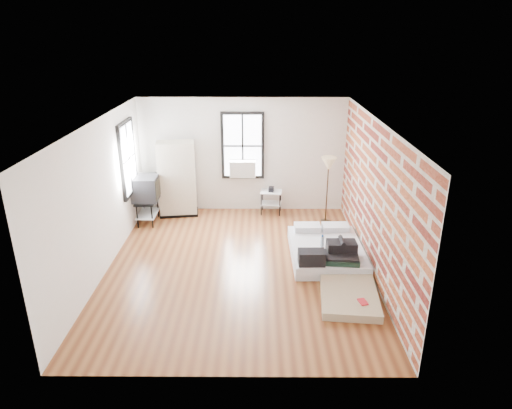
{
  "coord_description": "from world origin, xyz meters",
  "views": [
    {
      "loc": [
        0.39,
        -7.79,
        4.32
      ],
      "look_at": [
        0.34,
        0.3,
        1.17
      ],
      "focal_mm": 32.0,
      "sensor_mm": 36.0,
      "label": 1
    }
  ],
  "objects_px": {
    "mattress_bare": "(346,282)",
    "tv_stand": "(146,190)",
    "wardrobe": "(177,179)",
    "side_table": "(271,196)",
    "mattress_main": "(326,250)",
    "floor_lamp": "(329,167)"
  },
  "relations": [
    {
      "from": "mattress_main",
      "to": "side_table",
      "type": "relative_size",
      "value": 2.86
    },
    {
      "from": "mattress_bare",
      "to": "side_table",
      "type": "relative_size",
      "value": 2.77
    },
    {
      "from": "mattress_main",
      "to": "tv_stand",
      "type": "xyz_separation_m",
      "value": [
        -3.96,
        1.75,
        0.65
      ]
    },
    {
      "from": "mattress_main",
      "to": "mattress_bare",
      "type": "xyz_separation_m",
      "value": [
        0.2,
        -1.14,
        -0.05
      ]
    },
    {
      "from": "wardrobe",
      "to": "side_table",
      "type": "relative_size",
      "value": 2.69
    },
    {
      "from": "mattress_bare",
      "to": "tv_stand",
      "type": "distance_m",
      "value": 5.11
    },
    {
      "from": "wardrobe",
      "to": "side_table",
      "type": "bearing_deg",
      "value": -5.49
    },
    {
      "from": "tv_stand",
      "to": "floor_lamp",
      "type": "bearing_deg",
      "value": 0.51
    },
    {
      "from": "mattress_bare",
      "to": "floor_lamp",
      "type": "height_order",
      "value": "floor_lamp"
    },
    {
      "from": "mattress_bare",
      "to": "tv_stand",
      "type": "xyz_separation_m",
      "value": [
        -4.16,
        2.89,
        0.7
      ]
    },
    {
      "from": "side_table",
      "to": "tv_stand",
      "type": "relative_size",
      "value": 0.6
    },
    {
      "from": "mattress_main",
      "to": "floor_lamp",
      "type": "height_order",
      "value": "floor_lamp"
    },
    {
      "from": "mattress_main",
      "to": "side_table",
      "type": "xyz_separation_m",
      "value": [
        -1.05,
        2.34,
        0.29
      ]
    },
    {
      "from": "side_table",
      "to": "tv_stand",
      "type": "bearing_deg",
      "value": -168.55
    },
    {
      "from": "side_table",
      "to": "floor_lamp",
      "type": "relative_size",
      "value": 0.43
    },
    {
      "from": "wardrobe",
      "to": "mattress_bare",
      "type": "bearing_deg",
      "value": -51.34
    },
    {
      "from": "mattress_bare",
      "to": "floor_lamp",
      "type": "relative_size",
      "value": 1.19
    },
    {
      "from": "mattress_bare",
      "to": "floor_lamp",
      "type": "distance_m",
      "value": 3.2
    },
    {
      "from": "mattress_main",
      "to": "mattress_bare",
      "type": "relative_size",
      "value": 1.03
    },
    {
      "from": "tv_stand",
      "to": "mattress_main",
      "type": "bearing_deg",
      "value": -24.24
    },
    {
      "from": "mattress_bare",
      "to": "tv_stand",
      "type": "relative_size",
      "value": 1.65
    },
    {
      "from": "mattress_bare",
      "to": "mattress_main",
      "type": "bearing_deg",
      "value": 105.44
    }
  ]
}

